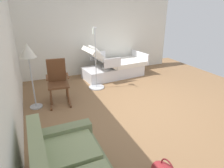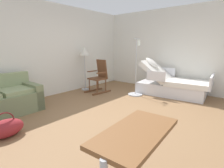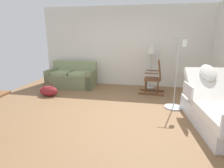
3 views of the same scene
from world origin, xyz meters
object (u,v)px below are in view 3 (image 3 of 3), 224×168
object	(u,v)px
couch	(72,78)
rocking_chair	(155,77)
hospital_bed	(218,111)
duffel_bag	(49,91)
floor_lamp	(152,52)
iv_pole	(174,98)

from	to	relation	value
couch	rocking_chair	distance (m)	2.83
hospital_bed	duffel_bag	distance (m)	4.37
couch	duffel_bag	xyz separation A→B (m)	(-0.27, -1.13, -0.15)
hospital_bed	floor_lamp	size ratio (longest dim) A/B	1.45
iv_pole	floor_lamp	bearing A→B (deg)	108.49
hospital_bed	floor_lamp	distance (m)	2.95
couch	duffel_bag	distance (m)	1.18
rocking_chair	hospital_bed	bearing A→B (deg)	-59.60
couch	floor_lamp	world-z (taller)	floor_lamp
floor_lamp	duffel_bag	bearing A→B (deg)	-154.79
couch	hospital_bed	bearing A→B (deg)	-29.59
couch	floor_lamp	distance (m)	2.86
floor_lamp	duffel_bag	world-z (taller)	floor_lamp
hospital_bed	iv_pole	xyz separation A→B (m)	(-0.70, 0.84, -0.07)
hospital_bed	floor_lamp	xyz separation A→B (m)	(-1.26, 2.51, 0.91)
floor_lamp	iv_pole	bearing A→B (deg)	-71.51
couch	floor_lamp	size ratio (longest dim) A/B	1.09
rocking_chair	iv_pole	bearing A→B (deg)	-68.15
floor_lamp	duffel_bag	distance (m)	3.45
hospital_bed	duffel_bag	size ratio (longest dim) A/B	3.75
hospital_bed	iv_pole	world-z (taller)	iv_pole
couch	duffel_bag	world-z (taller)	couch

